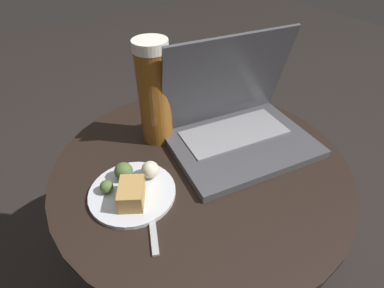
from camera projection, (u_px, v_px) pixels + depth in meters
ground_plane at (198, 272)px, 1.00m from camera, size 6.00×6.00×0.00m
table at (200, 208)px, 0.79m from camera, size 0.67×0.67×0.49m
laptop at (236, 122)px, 0.72m from camera, size 0.37×0.29×0.25m
beer_glass at (154, 93)px, 0.69m from camera, size 0.08×0.08×0.25m
snack_plate at (132, 188)px, 0.61m from camera, size 0.18×0.18×0.05m
fork at (151, 207)px, 0.58m from camera, size 0.09×0.17×0.01m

